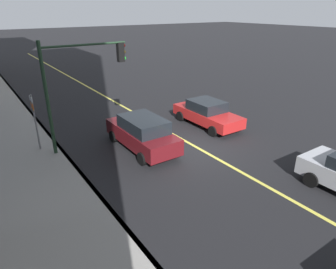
{
  "coord_description": "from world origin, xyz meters",
  "views": [
    {
      "loc": [
        -10.43,
        8.87,
        6.47
      ],
      "look_at": [
        -0.92,
        2.36,
        1.59
      ],
      "focal_mm": 32.23,
      "sensor_mm": 36.0,
      "label": 1
    }
  ],
  "objects_px": {
    "traffic_light_mast": "(80,76)",
    "street_sign_post": "(35,119)",
    "car_maroon": "(142,133)",
    "car_red": "(207,113)"
  },
  "relations": [
    {
      "from": "car_red",
      "to": "traffic_light_mast",
      "type": "distance_m",
      "value": 7.57
    },
    {
      "from": "traffic_light_mast",
      "to": "street_sign_post",
      "type": "bearing_deg",
      "value": 67.93
    },
    {
      "from": "car_maroon",
      "to": "traffic_light_mast",
      "type": "height_order",
      "value": "traffic_light_mast"
    },
    {
      "from": "traffic_light_mast",
      "to": "street_sign_post",
      "type": "relative_size",
      "value": 1.84
    },
    {
      "from": "car_maroon",
      "to": "car_red",
      "type": "bearing_deg",
      "value": -81.94
    },
    {
      "from": "car_red",
      "to": "car_maroon",
      "type": "xyz_separation_m",
      "value": [
        -0.67,
        4.75,
        0.11
      ]
    },
    {
      "from": "car_red",
      "to": "car_maroon",
      "type": "relative_size",
      "value": 0.98
    },
    {
      "from": "street_sign_post",
      "to": "car_maroon",
      "type": "bearing_deg",
      "value": -120.34
    },
    {
      "from": "car_red",
      "to": "street_sign_post",
      "type": "distance_m",
      "value": 9.25
    },
    {
      "from": "car_red",
      "to": "street_sign_post",
      "type": "height_order",
      "value": "street_sign_post"
    }
  ]
}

